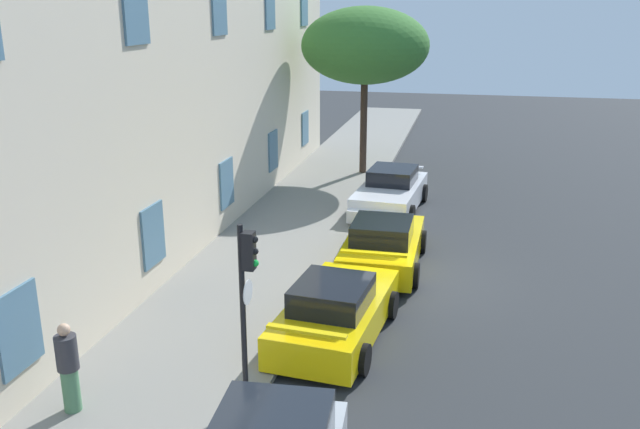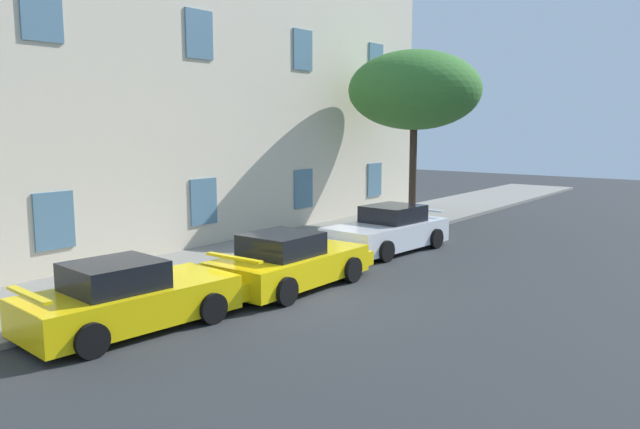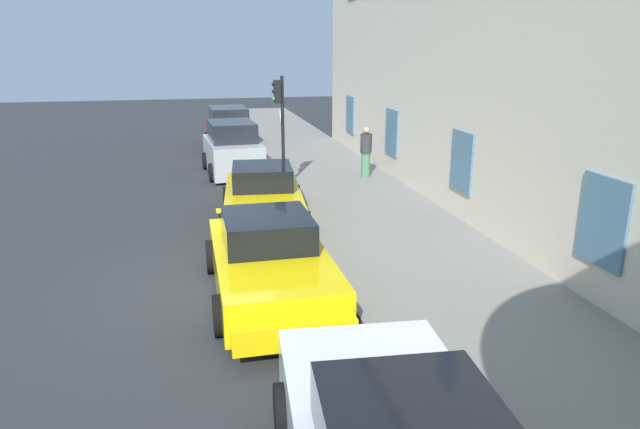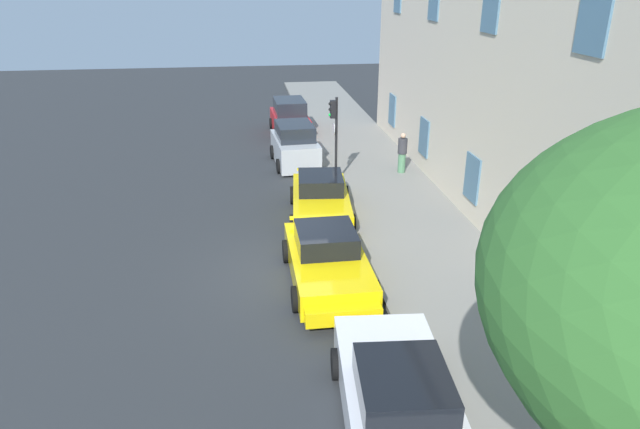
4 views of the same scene
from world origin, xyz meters
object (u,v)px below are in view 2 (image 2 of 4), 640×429
Objects in this scene: sportscar_red_lead at (136,298)px; sportscar_yellow_flank at (293,262)px; sportscar_white_middle at (384,232)px; tree_near_kerb at (415,91)px.

sportscar_yellow_flank is (4.44, -0.42, 0.01)m from sportscar_red_lead.
sportscar_white_middle is at bearing 0.38° from sportscar_red_lead.
sportscar_red_lead is 0.94× the size of sportscar_white_middle.
sportscar_red_lead is 4.46m from sportscar_yellow_flank.
sportscar_red_lead is at bearing -179.62° from sportscar_white_middle.
sportscar_red_lead is 15.44m from tree_near_kerb.
sportscar_white_middle reaches higher than sportscar_yellow_flank.
sportscar_red_lead is 1.02× the size of sportscar_yellow_flank.
sportscar_red_lead reaches higher than sportscar_yellow_flank.
sportscar_white_middle is 7.12m from tree_near_kerb.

